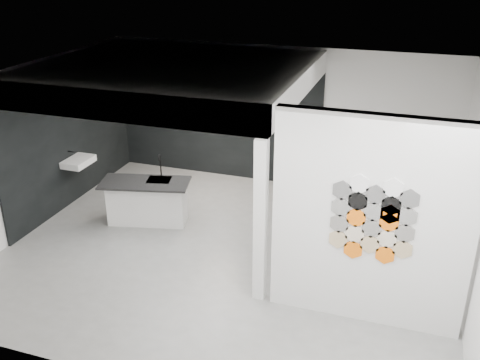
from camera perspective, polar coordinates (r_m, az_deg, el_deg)
The scene contains 17 objects.
floor at distance 8.72m, azimuth -1.26°, elevation -7.64°, with size 7.00×6.00×0.01m, color slate.
partition_panel at distance 6.78m, azimuth 13.73°, elevation -4.56°, with size 2.45×0.15×2.80m, color silver.
bay_clad_back at distance 11.20m, azimuth -2.48°, elevation 6.26°, with size 4.40×0.04×2.35m, color black.
bay_clad_left at distance 10.56m, azimuth -17.48°, elevation 4.05°, with size 0.04×4.00×2.35m, color black.
bulkhead at distance 9.09m, azimuth -7.11°, elevation 10.95°, with size 4.40×4.00×0.40m, color silver.
corner_column at distance 7.09m, azimuth 2.19°, elevation -4.57°, with size 0.16×0.16×2.35m, color silver.
fascia_beam at distance 7.46m, azimuth -13.41°, elevation 7.66°, with size 4.40×0.16×0.40m, color silver.
wall_basin at distance 10.38m, azimuth -16.85°, elevation 1.89°, with size 0.40×0.60×0.12m, color silver.
display_shelf at distance 11.04m, azimuth -2.19°, elevation 6.67°, with size 3.00×0.15×0.04m, color black.
kitchen_island at distance 9.56m, azimuth -9.86°, elevation -2.18°, with size 1.64×1.01×1.23m.
stockpot at distance 11.38m, azimuth -6.96°, elevation 7.65°, with size 0.23×0.23×0.19m, color black.
kettle at distance 10.74m, azimuth 2.26°, elevation 6.73°, with size 0.19×0.19×0.16m, color black.
glass_bowl at distance 10.63m, azimuth 4.67°, elevation 6.36°, with size 0.15×0.15×0.11m, color gray.
glass_vase at distance 10.63m, azimuth 4.68°, elevation 6.41°, with size 0.09×0.09×0.13m, color gray.
bottle_dark at distance 11.02m, azimuth -2.41°, elevation 7.16°, with size 0.06×0.06×0.15m, color black.
utensil_cup at distance 11.30m, azimuth -5.90°, elevation 7.33°, with size 0.07×0.07×0.09m, color black.
hex_tile_cluster at distance 6.65m, azimuth 14.02°, elevation -4.13°, with size 1.04×0.02×1.16m.
Camera 1 is at (2.54, -7.00, 4.53)m, focal length 40.00 mm.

